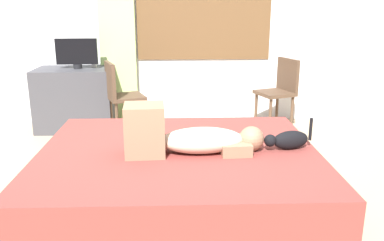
{
  "coord_description": "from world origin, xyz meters",
  "views": [
    {
      "loc": [
        0.14,
        -2.65,
        1.48
      ],
      "look_at": [
        0.24,
        0.19,
        0.66
      ],
      "focal_mm": 38.09,
      "sensor_mm": 36.0,
      "label": 1
    }
  ],
  "objects": [
    {
      "name": "cat",
      "position": [
        0.9,
        -0.03,
        0.58
      ],
      "size": [
        0.35,
        0.17,
        0.21
      ],
      "color": "black",
      "rests_on": "bed"
    },
    {
      "name": "person_lying",
      "position": [
        0.2,
        -0.07,
        0.63
      ],
      "size": [
        0.94,
        0.31,
        0.34
      ],
      "color": "#CCB299",
      "rests_on": "bed"
    },
    {
      "name": "chair_spare",
      "position": [
        1.35,
        2.04,
        0.51
      ],
      "size": [
        0.49,
        0.49,
        0.86
      ],
      "color": "#4C3828",
      "rests_on": "ground"
    },
    {
      "name": "back_wall_with_window",
      "position": [
        0.02,
        2.57,
        1.45
      ],
      "size": [
        6.4,
        0.14,
        2.9
      ],
      "color": "silver",
      "rests_on": "ground"
    },
    {
      "name": "chair_by_desk",
      "position": [
        -0.51,
        1.84,
        0.51
      ],
      "size": [
        0.49,
        0.49,
        0.86
      ],
      "color": "#4C3828",
      "rests_on": "ground"
    },
    {
      "name": "ground_plane",
      "position": [
        0.0,
        0.0,
        0.0
      ],
      "size": [
        16.0,
        16.0,
        0.0
      ],
      "primitive_type": "plane",
      "color": "tan"
    },
    {
      "name": "cup",
      "position": [
        -0.86,
        2.27,
        0.79
      ],
      "size": [
        0.06,
        0.06,
        0.1
      ],
      "primitive_type": "cylinder",
      "color": "white",
      "rests_on": "desk"
    },
    {
      "name": "bed",
      "position": [
        0.14,
        -0.01,
        0.25
      ],
      "size": [
        1.96,
        1.66,
        0.51
      ],
      "color": "#38383D",
      "rests_on": "ground"
    },
    {
      "name": "tv_monitor",
      "position": [
        -1.03,
        2.17,
        0.92
      ],
      "size": [
        0.48,
        0.1,
        0.35
      ],
      "color": "black",
      "rests_on": "desk"
    },
    {
      "name": "curtain_left",
      "position": [
        -0.59,
        2.45,
        1.25
      ],
      "size": [
        0.44,
        0.06,
        2.5
      ],
      "primitive_type": "cube",
      "color": "#ADCC75",
      "rests_on": "ground"
    },
    {
      "name": "desk",
      "position": [
        -1.09,
        2.17,
        0.37
      ],
      "size": [
        0.9,
        0.56,
        0.74
      ],
      "color": "#38383D",
      "rests_on": "ground"
    }
  ]
}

